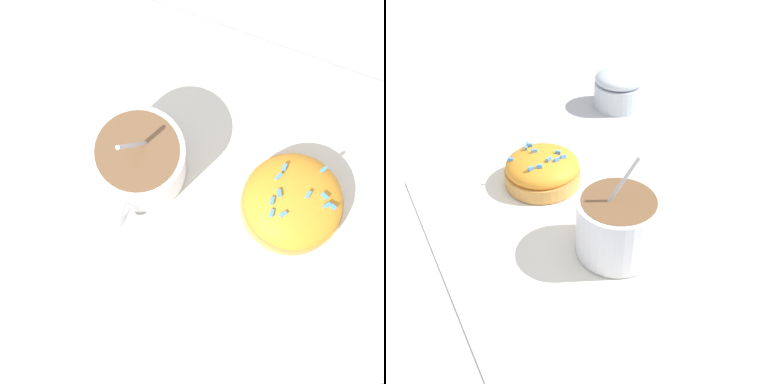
# 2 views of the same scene
# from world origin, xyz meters

# --- Properties ---
(ground_plane) EXTENTS (3.00, 3.00, 0.00)m
(ground_plane) POSITION_xyz_m (0.00, 0.00, 0.00)
(ground_plane) COLOR #B2B2B7
(paper_napkin) EXTENTS (0.33, 0.35, 0.00)m
(paper_napkin) POSITION_xyz_m (0.00, 0.00, 0.00)
(paper_napkin) COLOR white
(paper_napkin) RESTS_ON ground_plane
(coffee_cup) EXTENTS (0.09, 0.11, 0.12)m
(coffee_cup) POSITION_xyz_m (-0.07, -0.01, 0.04)
(coffee_cup) COLOR white
(coffee_cup) RESTS_ON paper_napkin
(frosted_pastry) EXTENTS (0.10, 0.10, 0.05)m
(frosted_pastry) POSITION_xyz_m (0.08, 0.01, 0.02)
(frosted_pastry) COLOR #D19347
(frosted_pastry) RESTS_ON paper_napkin
(sugar_bowl) EXTENTS (0.08, 0.08, 0.06)m
(sugar_bowl) POSITION_xyz_m (0.22, -0.19, 0.03)
(sugar_bowl) COLOR silver
(sugar_bowl) RESTS_ON ground_plane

